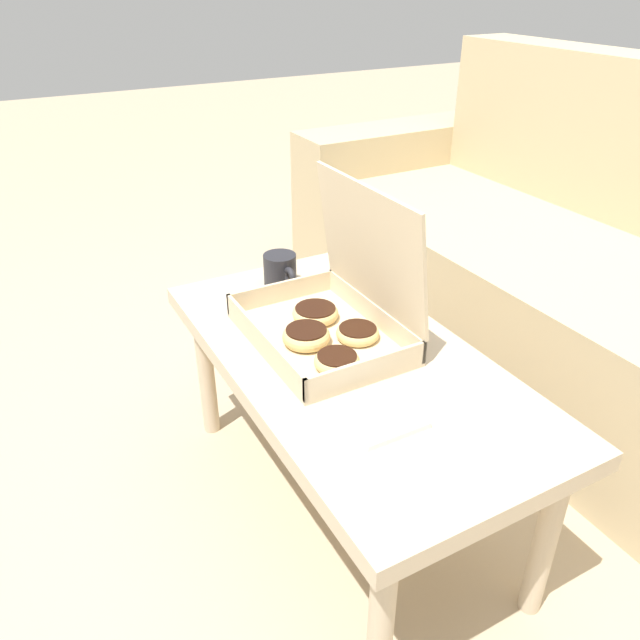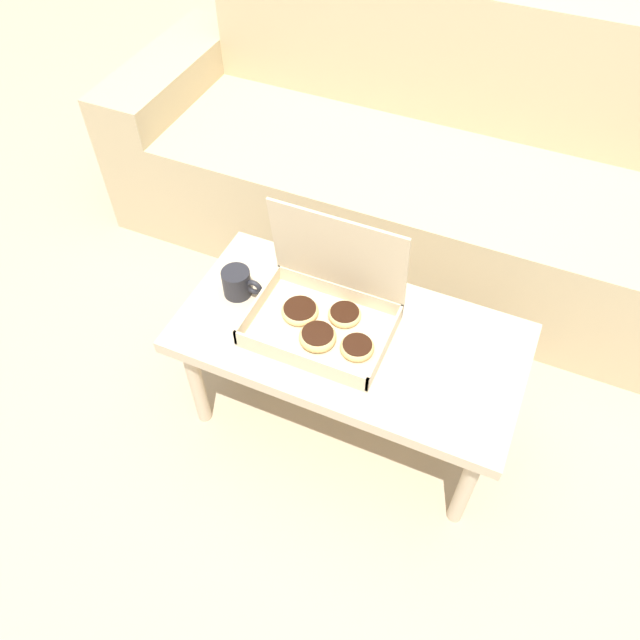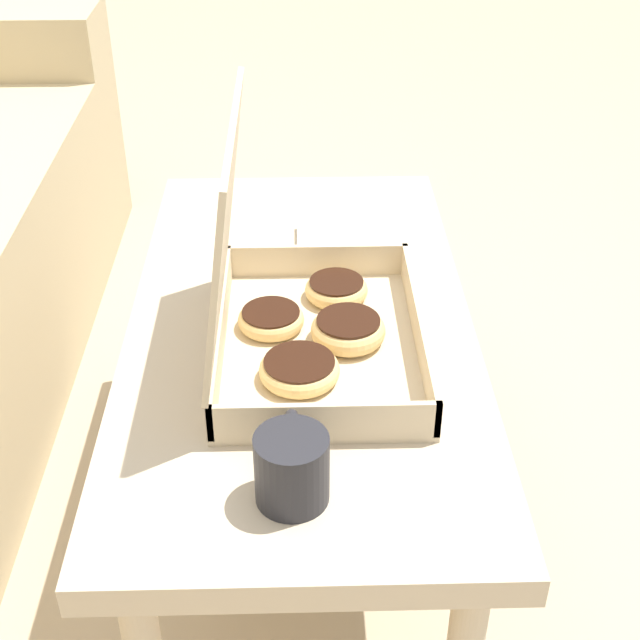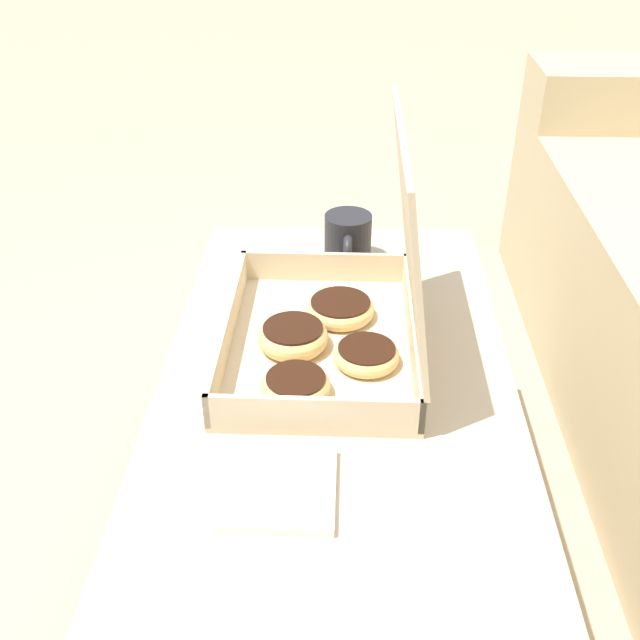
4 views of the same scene
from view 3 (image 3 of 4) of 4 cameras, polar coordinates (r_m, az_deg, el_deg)
ground_plane at (r=1.58m, az=-5.83°, el=-13.20°), size 12.00×12.00×0.00m
coffee_table at (r=1.32m, az=-1.23°, el=-1.69°), size 0.97×0.49×0.43m
pastry_box at (r=1.20m, az=-1.36°, el=0.57°), size 0.39×0.28×0.33m
coffee_mug at (r=0.98m, az=-1.82°, el=-9.33°), size 0.12×0.08×0.09m
napkin_stack at (r=1.47m, az=1.13°, el=4.91°), size 0.13×0.13×0.01m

